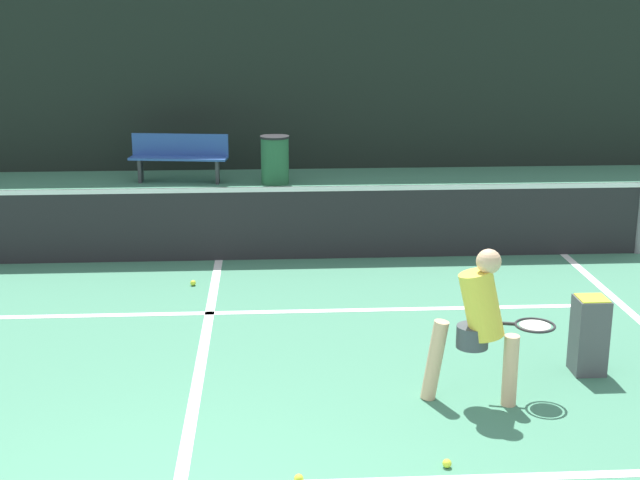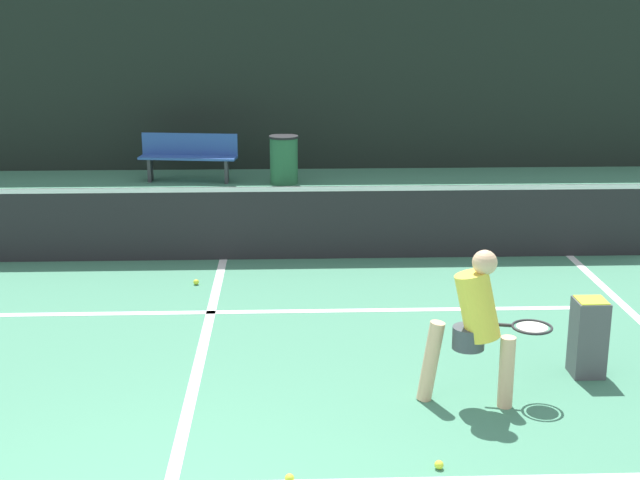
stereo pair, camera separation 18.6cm
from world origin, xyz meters
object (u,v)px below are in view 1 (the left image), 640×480
Objects in this scene: trash_bin at (275,160)px; parked_car at (400,116)px; ball_hopper at (589,333)px; courtside_bench at (179,156)px; player_practicing at (480,320)px.

trash_bin is 4.99m from parked_car.
courtside_bench is at bearing 116.81° from ball_hopper.
courtside_bench is 0.39× the size of parked_car.
ball_hopper is at bearing -72.28° from trash_bin.
ball_hopper is 9.86m from courtside_bench.
trash_bin reaches higher than ball_hopper.
player_practicing is 1.55× the size of trash_bin.
ball_hopper is 0.39× the size of courtside_bench.
parked_car is at bearing 55.13° from trash_bin.
player_practicing reaches higher than trash_bin.
player_practicing is at bearing -154.35° from ball_hopper.
courtside_bench is at bearing 123.25° from player_practicing.
player_practicing is 0.74× the size of courtside_bench.
trash_bin is at bearing -124.87° from parked_car.
parked_car is at bearing 89.38° from ball_hopper.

